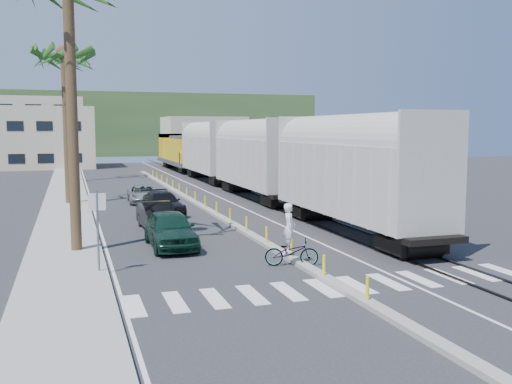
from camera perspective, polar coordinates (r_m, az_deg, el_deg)
ground at (r=20.78m, az=5.62°, el=-7.99°), size 140.00×140.00×0.00m
sidewalk at (r=43.71m, az=-18.45°, el=-0.64°), size 3.00×90.00×0.15m
rails at (r=48.51m, az=-2.28°, el=0.28°), size 1.56×100.00×0.06m
median at (r=39.55m, az=-6.07°, el=-1.04°), size 0.45×60.00×0.85m
crosswalk at (r=19.03m, az=8.08°, el=-9.35°), size 14.00×2.20×0.01m
lane_markings at (r=44.13m, az=-10.17°, el=-0.45°), size 9.42×90.00×0.01m
freight_train at (r=47.52m, az=-2.03°, el=3.63°), size 3.00×60.94×5.85m
palm_trees at (r=41.51m, az=-18.42°, el=13.87°), size 3.50×37.20×13.75m
street_sign at (r=20.68m, az=-15.57°, el=-2.69°), size 0.60×0.08×3.00m
buildings at (r=90.09m, az=-17.08°, el=5.55°), size 38.00×27.00×10.00m
hillside at (r=118.70m, az=-14.26°, el=6.54°), size 80.00×20.00×12.00m
car_lead at (r=25.04m, az=-8.56°, el=-3.69°), size 1.94×4.73×1.61m
car_second at (r=29.54m, az=-9.84°, el=-2.38°), size 1.98×4.45×1.41m
car_third at (r=34.52m, az=-9.33°, el=-1.15°), size 2.78×5.10×1.38m
car_rear at (r=40.60m, az=-11.23°, el=-0.19°), size 2.37×4.53×1.21m
cyclist at (r=21.50m, az=3.52°, el=-5.44°), size 1.90×2.42×2.38m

